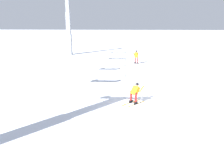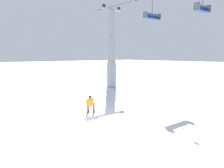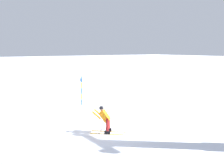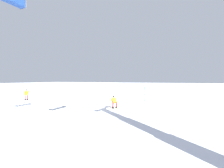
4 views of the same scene
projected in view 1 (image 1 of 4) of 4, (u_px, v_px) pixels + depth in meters
The scene contains 4 objects.
ground_plane at pixel (147, 106), 14.72m from camera, with size 260.00×260.00×0.00m, color white.
skier_carving_main at pixel (135, 92), 15.09m from camera, with size 1.62×1.57×1.48m.
lift_tower_far at pixel (68, 27), 36.19m from camera, with size 0.77×2.59×10.26m.
skier_distant_uphill at pixel (136, 56), 29.14m from camera, with size 1.70×1.04×1.70m.
Camera 1 is at (-13.96, 1.37, 5.18)m, focal length 37.54 mm.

